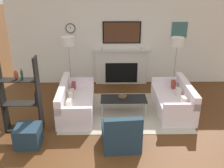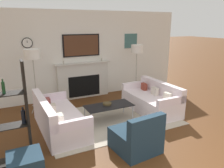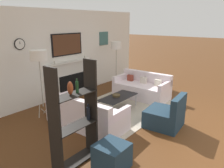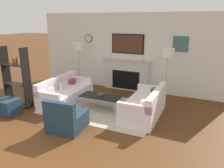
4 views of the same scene
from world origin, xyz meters
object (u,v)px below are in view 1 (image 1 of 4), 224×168
at_px(armchair, 121,135).
at_px(floor_lamp_right, 177,43).
at_px(couch_left, 75,102).
at_px(coffee_table, 124,99).
at_px(ottoman, 28,136).
at_px(couch_right, 174,101).
at_px(decorative_bowl, 123,97).
at_px(floor_lamp_left, 68,42).
at_px(shelf_unit, 21,96).

relative_size(armchair, floor_lamp_right, 0.50).
bearing_deg(couch_left, armchair, -52.88).
height_order(coffee_table, ottoman, ottoman).
distance_m(couch_left, couch_right, 2.55).
distance_m(couch_right, floor_lamp_right, 1.76).
relative_size(couch_right, coffee_table, 1.47).
bearing_deg(decorative_bowl, floor_lamp_right, 37.10).
bearing_deg(couch_right, floor_lamp_right, 77.66).
bearing_deg(couch_right, decorative_bowl, 178.94).
bearing_deg(couch_right, couch_left, -179.95).
bearing_deg(armchair, decorative_bowl, 86.01).
height_order(coffee_table, floor_lamp_right, floor_lamp_right).
relative_size(couch_left, couch_right, 1.12).
distance_m(couch_right, ottoman, 3.65).
distance_m(floor_lamp_left, shelf_unit, 2.32).
height_order(decorative_bowl, floor_lamp_right, floor_lamp_right).
bearing_deg(couch_left, floor_lamp_right, 23.64).
bearing_deg(shelf_unit, ottoman, -67.17).
xyz_separation_m(floor_lamp_left, shelf_unit, (-0.79, -2.06, -0.70)).
xyz_separation_m(couch_right, floor_lamp_left, (-2.81, 1.23, 1.26)).
bearing_deg(floor_lamp_right, ottoman, -143.86).
bearing_deg(armchair, shelf_unit, 163.38).
xyz_separation_m(decorative_bowl, shelf_unit, (-2.28, -0.86, 0.43)).
bearing_deg(shelf_unit, coffee_table, 19.32).
bearing_deg(floor_lamp_left, ottoman, -101.58).
height_order(armchair, shelf_unit, shelf_unit).
height_order(shelf_unit, ottoman, shelf_unit).
height_order(decorative_bowl, shelf_unit, shelf_unit).
bearing_deg(couch_left, shelf_unit, -141.80).
bearing_deg(decorative_bowl, shelf_unit, -159.39).
xyz_separation_m(couch_left, floor_lamp_right, (2.82, 1.23, 1.25)).
relative_size(couch_right, ottoman, 3.44).
xyz_separation_m(floor_lamp_right, shelf_unit, (-3.87, -2.06, -0.67)).
height_order(armchair, floor_lamp_left, floor_lamp_left).
bearing_deg(decorative_bowl, ottoman, -144.62).
bearing_deg(couch_right, shelf_unit, -167.01).
bearing_deg(coffee_table, decorative_bowl, 114.61).
relative_size(decorative_bowl, ottoman, 0.43).
height_order(armchair, floor_lamp_right, floor_lamp_right).
relative_size(couch_left, shelf_unit, 1.10).
xyz_separation_m(couch_left, coffee_table, (1.25, -0.02, 0.09)).
distance_m(couch_left, ottoman, 1.63).
height_order(couch_right, ottoman, couch_right).
bearing_deg(decorative_bowl, couch_right, -1.06).
bearing_deg(decorative_bowl, coffee_table, -65.39).
distance_m(armchair, shelf_unit, 2.34).
height_order(floor_lamp_left, ottoman, floor_lamp_left).
bearing_deg(couch_left, floor_lamp_left, 102.08).
bearing_deg(couch_left, couch_right, 0.05).
xyz_separation_m(couch_left, armchair, (1.12, -1.48, -0.01)).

